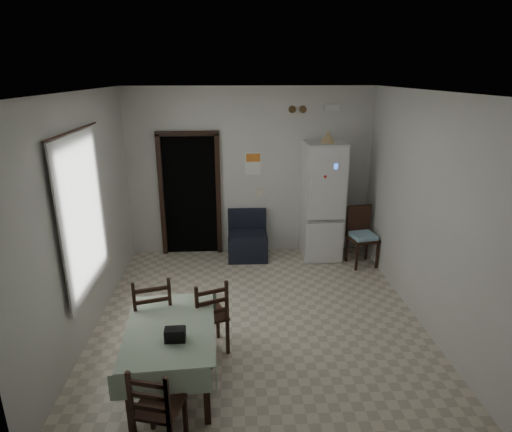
{
  "coord_description": "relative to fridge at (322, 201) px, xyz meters",
  "views": [
    {
      "loc": [
        -0.31,
        -4.99,
        3.1
      ],
      "look_at": [
        0.0,
        0.5,
        1.25
      ],
      "focal_mm": 30.0,
      "sensor_mm": 36.0,
      "label": 1
    }
  ],
  "objects": [
    {
      "name": "black_bag",
      "position": [
        -2.1,
        -3.42,
        -0.26
      ],
      "size": [
        0.2,
        0.12,
        0.13
      ],
      "primitive_type": "cube",
      "rotation": [
        0.0,
        0.0,
        0.02
      ],
      "color": "black",
      "rests_on": "dining_table"
    },
    {
      "name": "window_recess",
      "position": [
        -3.37,
        -2.13,
        0.54
      ],
      "size": [
        0.1,
        1.2,
        1.6
      ],
      "primitive_type": "cube",
      "color": "silver",
      "rests_on": "ground"
    },
    {
      "name": "corner_chair",
      "position": [
        0.62,
        -0.41,
        -0.51
      ],
      "size": [
        0.51,
        0.51,
        1.0
      ],
      "primitive_type": null,
      "rotation": [
        0.0,
        0.0,
        0.19
      ],
      "color": "black",
      "rests_on": "ground"
    },
    {
      "name": "curtain_rod",
      "position": [
        -3.25,
        -2.13,
        1.49
      ],
      "size": [
        0.02,
        1.6,
        0.02
      ],
      "primitive_type": "cylinder",
      "rotation": [
        1.57,
        0.0,
        0.0
      ],
      "color": "black",
      "rests_on": "ground"
    },
    {
      "name": "ceiling",
      "position": [
        -1.22,
        -1.93,
        1.89
      ],
      "size": [
        4.2,
        4.5,
        0.02
      ],
      "primitive_type": null,
      "color": "white",
      "rests_on": "ground"
    },
    {
      "name": "wall_front",
      "position": [
        -1.22,
        -4.18,
        0.44
      ],
      "size": [
        4.2,
        0.02,
        2.9
      ],
      "primitive_type": null,
      "color": "silver",
      "rests_on": "ground"
    },
    {
      "name": "wall_left",
      "position": [
        -3.32,
        -1.93,
        0.44
      ],
      "size": [
        0.02,
        4.5,
        2.9
      ],
      "primitive_type": null,
      "color": "silver",
      "rests_on": "ground"
    },
    {
      "name": "navy_seat",
      "position": [
        -1.28,
        -0.0,
        -0.6
      ],
      "size": [
        0.69,
        0.67,
        0.82
      ],
      "primitive_type": null,
      "rotation": [
        0.0,
        0.0,
        -0.02
      ],
      "color": "black",
      "rests_on": "ground"
    },
    {
      "name": "calendar_image",
      "position": [
        -1.17,
        0.3,
        0.71
      ],
      "size": [
        0.24,
        0.01,
        0.14
      ],
      "primitive_type": "cube",
      "color": "orange",
      "rests_on": "ground"
    },
    {
      "name": "curtain",
      "position": [
        -3.26,
        -2.13,
        0.54
      ],
      "size": [
        0.02,
        1.45,
        1.85
      ],
      "primitive_type": "cube",
      "color": "beige",
      "rests_on": "ground"
    },
    {
      "name": "fridge",
      "position": [
        0.0,
        0.0,
        0.0
      ],
      "size": [
        0.67,
        0.67,
        2.02
      ],
      "primitive_type": null,
      "rotation": [
        0.0,
        0.0,
        0.02
      ],
      "color": "silver",
      "rests_on": "ground"
    },
    {
      "name": "emergency_light",
      "position": [
        0.13,
        0.28,
        1.54
      ],
      "size": [
        0.25,
        0.07,
        0.09
      ],
      "primitive_type": "cube",
      "color": "white",
      "rests_on": "ground"
    },
    {
      "name": "wall_back",
      "position": [
        -1.22,
        0.32,
        0.44
      ],
      "size": [
        4.2,
        0.02,
        2.9
      ],
      "primitive_type": null,
      "color": "silver",
      "rests_on": "ground"
    },
    {
      "name": "vent_left",
      "position": [
        -0.52,
        0.3,
        1.51
      ],
      "size": [
        0.12,
        0.03,
        0.12
      ],
      "primitive_type": "cylinder",
      "rotation": [
        1.57,
        0.0,
        0.0
      ],
      "color": "#523B20",
      "rests_on": "ground"
    },
    {
      "name": "dining_chair_far_right",
      "position": [
        -1.84,
        -2.61,
        -0.54
      ],
      "size": [
        0.52,
        0.52,
        0.93
      ],
      "primitive_type": null,
      "rotation": [
        0.0,
        0.0,
        3.5
      ],
      "color": "black",
      "rests_on": "ground"
    },
    {
      "name": "dining_table",
      "position": [
        -2.18,
        -3.19,
        -0.67
      ],
      "size": [
        0.96,
        1.38,
        0.69
      ],
      "primitive_type": null,
      "rotation": [
        0.0,
        0.0,
        0.06
      ],
      "color": "#A3B89D",
      "rests_on": "ground"
    },
    {
      "name": "tan_cone",
      "position": [
        0.02,
        -0.05,
        1.1
      ],
      "size": [
        0.23,
        0.23,
        0.19
      ],
      "primitive_type": "cone",
      "rotation": [
        0.0,
        0.0,
        -0.0
      ],
      "color": "tan",
      "rests_on": "fridge"
    },
    {
      "name": "light_switch",
      "position": [
        -1.07,
        0.31,
        0.09
      ],
      "size": [
        0.08,
        0.02,
        0.12
      ],
      "primitive_type": "cube",
      "color": "beige",
      "rests_on": "ground"
    },
    {
      "name": "dining_chair_far_left",
      "position": [
        -2.46,
        -2.63,
        -0.51
      ],
      "size": [
        0.53,
        0.53,
        1.01
      ],
      "primitive_type": null,
      "rotation": [
        0.0,
        0.0,
        3.4
      ],
      "color": "black",
      "rests_on": "ground"
    },
    {
      "name": "doorway",
      "position": [
        -2.27,
        0.52,
        0.05
      ],
      "size": [
        1.06,
        0.52,
        2.22
      ],
      "color": "black",
      "rests_on": "ground"
    },
    {
      "name": "vent_right",
      "position": [
        -0.34,
        0.3,
        1.51
      ],
      "size": [
        0.12,
        0.03,
        0.12
      ],
      "primitive_type": "cylinder",
      "rotation": [
        1.57,
        0.0,
        0.0
      ],
      "color": "#523B20",
      "rests_on": "ground"
    },
    {
      "name": "wall_right",
      "position": [
        0.88,
        -1.93,
        0.44
      ],
      "size": [
        0.02,
        4.5,
        2.9
      ],
      "primitive_type": null,
      "color": "silver",
      "rests_on": "ground"
    },
    {
      "name": "ground",
      "position": [
        -1.22,
        -1.93,
        -1.01
      ],
      "size": [
        4.5,
        4.5,
        0.0
      ],
      "primitive_type": "plane",
      "color": "beige",
      "rests_on": "ground"
    },
    {
      "name": "dining_chair_near_head",
      "position": [
        -2.19,
        -3.97,
        -0.57
      ],
      "size": [
        0.46,
        0.46,
        0.87
      ],
      "primitive_type": null,
      "rotation": [
        0.0,
        0.0,
        2.88
      ],
      "color": "black",
      "rests_on": "ground"
    },
    {
      "name": "calendar",
      "position": [
        -1.17,
        0.31,
        0.61
      ],
      "size": [
        0.28,
        0.02,
        0.4
      ],
      "primitive_type": "cube",
      "color": "white",
      "rests_on": "ground"
    }
  ]
}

